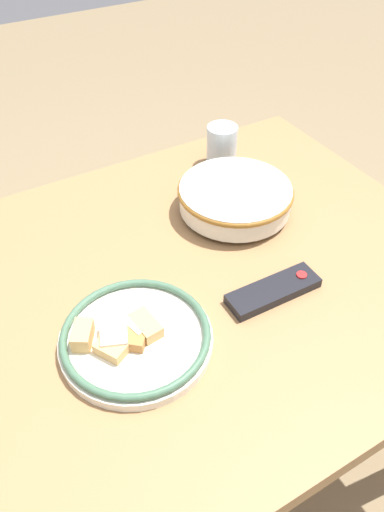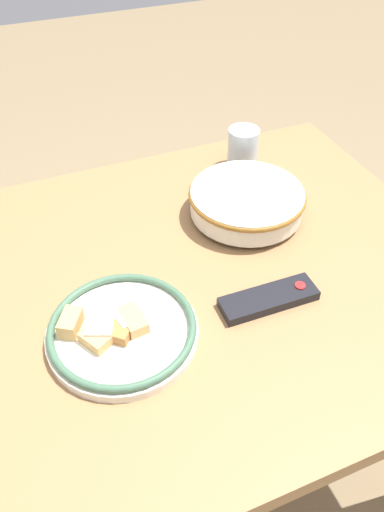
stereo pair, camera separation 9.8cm
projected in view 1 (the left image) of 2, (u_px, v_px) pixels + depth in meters
name	position (u px, v px, depth m)	size (l,w,h in m)	color
ground_plane	(184.00, 448.00, 1.48)	(8.00, 8.00, 0.00)	#7F6B4C
dining_table	(181.00, 307.00, 1.05)	(1.17, 0.89, 0.72)	olive
noodle_bowl	(235.00, 197.00, 1.12)	(0.26, 0.26, 0.07)	silver
food_plate	(134.00, 337.00, 0.86)	(0.27, 0.27, 0.05)	silver
tv_remote	(274.00, 291.00, 0.95)	(0.19, 0.06, 0.02)	black
drinking_glass	(222.00, 146.00, 1.26)	(0.08, 0.08, 0.10)	silver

